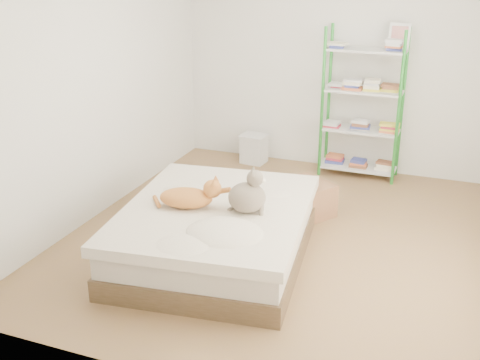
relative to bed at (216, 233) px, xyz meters
The scene contains 7 objects.
room 1.28m from the bed, 52.02° to the left, with size 3.81×4.21×2.61m.
bed is the anchor object (origin of this frame).
orange_cat 0.42m from the bed, 157.62° to the right, with size 0.53×0.28×0.21m, color gold, non-canonical shape.
grey_cat 0.51m from the bed, ahead, with size 0.27×0.33×0.37m, color gray, non-canonical shape.
shelf_unit 2.62m from the bed, 73.03° to the left, with size 0.88×0.36×1.74m.
cardboard_box 1.26m from the bed, 67.54° to the left, with size 0.61×0.64×0.39m.
white_bin 2.47m from the bed, 102.56° to the left, with size 0.34×0.30×0.35m.
Camera 1 is at (1.41, -4.76, 2.50)m, focal length 45.00 mm.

